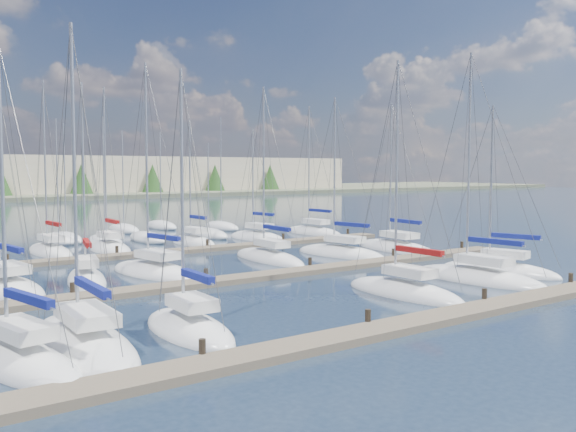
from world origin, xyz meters
TOP-DOWN VIEW (x-y plane):
  - ground at (0.00, 60.00)m, footprint 400.00×400.00m
  - dock_near at (0.00, 2.01)m, footprint 44.00×1.93m
  - dock_mid at (0.00, 16.01)m, footprint 44.00×1.93m
  - dock_far at (0.00, 30.01)m, footprint 44.00×1.93m
  - sailboat_i at (-9.85, 20.93)m, footprint 4.05×7.95m
  - sailboat_c at (-10.46, 6.80)m, footprint 3.01×6.98m
  - sailboat_a at (-17.34, 6.46)m, footprint 3.95×8.64m
  - sailboat_n at (-7.70, 35.63)m, footprint 2.55×8.14m
  - sailboat_e at (9.57, 7.51)m, footprint 3.43×9.43m
  - sailboat_p at (4.68, 34.60)m, footprint 2.30×6.88m
  - sailboat_h at (-14.40, 21.09)m, footprint 4.05×8.64m
  - sailboat_l at (10.45, 21.08)m, footprint 3.95×9.00m
  - sailboat_q at (11.60, 34.63)m, footprint 3.30×7.93m
  - sailboat_r at (19.20, 35.43)m, footprint 2.70×8.70m
  - sailboat_o at (-3.02, 35.07)m, footprint 3.35×7.85m
  - sailboat_j at (-5.27, 21.35)m, footprint 4.26×8.95m
  - sailboat_k at (4.31, 22.19)m, footprint 3.10×9.16m
  - sailboat_d at (2.69, 7.08)m, footprint 2.61×8.16m
  - sailboat_m at (16.37, 20.85)m, footprint 4.05×9.79m
  - sailboat_b at (-14.68, 7.32)m, footprint 3.59×9.79m
  - sailboat_f at (12.90, 8.30)m, footprint 4.04×8.33m
  - distant_boats at (-4.34, 43.76)m, footprint 36.93×20.75m

SIDE VIEW (x-z plane):
  - ground at x=0.00m, z-range 0.00..0.00m
  - dock_near at x=0.00m, z-range -0.40..0.70m
  - dock_mid at x=0.00m, z-range -0.40..0.70m
  - dock_far at x=0.00m, z-range -0.40..0.70m
  - sailboat_b at x=-14.68m, z-range -6.38..6.72m
  - sailboat_m at x=16.37m, z-range -6.38..6.72m
  - sailboat_q at x=11.60m, z-range -5.52..5.86m
  - sailboat_l at x=10.45m, z-range -6.39..6.74m
  - sailboat_h at x=-14.40m, z-range -6.80..7.15m
  - sailboat_a at x=-17.34m, z-range -5.82..6.18m
  - sailboat_j at x=-5.27m, z-range -6.99..7.35m
  - sailboat_e at x=9.57m, z-range -7.11..7.47m
  - sailboat_f at x=12.90m, z-range -5.65..6.01m
  - sailboat_c at x=-10.46m, z-range -5.65..6.02m
  - sailboat_d at x=2.69m, z-range -6.50..6.87m
  - sailboat_k at x=4.31m, z-range -6.63..7.00m
  - sailboat_r at x=19.20m, z-range -6.86..7.24m
  - sailboat_p at x=4.68m, z-range -5.79..6.16m
  - sailboat_o at x=-3.02m, z-range -6.99..7.38m
  - sailboat_i at x=-9.85m, z-range -6.15..6.54m
  - sailboat_n at x=-7.70m, z-range -7.11..7.50m
  - distant_boats at x=-4.34m, z-range -6.36..6.94m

